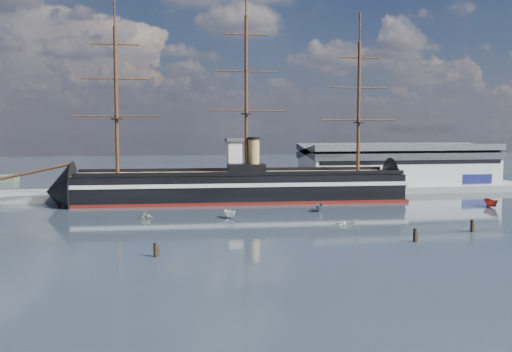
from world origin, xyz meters
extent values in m
plane|color=#202C33|center=(0.00, 40.00, 0.00)|extent=(600.00, 600.00, 0.00)
cube|color=slate|center=(10.00, 76.00, 0.00)|extent=(180.00, 18.00, 2.00)
cube|color=#B7BABC|center=(58.00, 80.00, 7.00)|extent=(62.00, 20.00, 10.00)
cube|color=#3F4247|center=(58.00, 80.00, 12.60)|extent=(63.00, 21.00, 2.00)
cube|color=silver|center=(3.00, 73.00, 9.00)|extent=(4.00, 4.00, 14.00)
cube|color=#3F4247|center=(3.00, 73.00, 16.50)|extent=(5.00, 5.00, 1.00)
cube|color=black|center=(2.19, 60.00, 4.00)|extent=(88.81, 21.34, 7.00)
cube|color=silver|center=(2.19, 60.00, 5.20)|extent=(90.82, 21.71, 1.00)
cube|color=#5F150F|center=(2.19, 60.00, 0.35)|extent=(90.82, 21.67, 0.90)
cone|color=black|center=(-44.31, 60.00, 3.70)|extent=(14.93, 16.51, 15.68)
cone|color=black|center=(48.69, 60.00, 3.70)|extent=(11.94, 16.32, 15.68)
cube|color=brown|center=(2.19, 60.00, 7.60)|extent=(88.73, 20.07, 0.40)
cube|color=black|center=(4.19, 60.00, 9.00)|extent=(10.35, 6.60, 2.50)
cylinder|color=tan|center=(6.19, 60.00, 12.50)|extent=(3.20, 3.20, 9.00)
cylinder|color=#381E0F|center=(-49.81, 60.00, 9.00)|extent=(17.76, 1.78, 4.43)
cylinder|color=#381E0F|center=(-29.81, 60.00, 26.80)|extent=(0.90, 0.90, 38.00)
cylinder|color=#381E0F|center=(4.19, 60.00, 28.80)|extent=(0.90, 0.90, 42.00)
cylinder|color=#381E0F|center=(36.19, 60.00, 25.80)|extent=(0.90, 0.90, 36.00)
imported|color=white|center=(-4.59, 31.63, 0.00)|extent=(6.09, 3.21, 2.31)
imported|color=#565D66|center=(18.10, 38.15, 0.00)|extent=(5.90, 3.87, 2.22)
imported|color=beige|center=(-22.81, 34.66, 0.00)|extent=(5.63, 4.60, 1.91)
imported|color=white|center=(17.42, 18.31, 0.00)|extent=(1.32, 2.66, 1.20)
imported|color=#9D3324|center=(62.85, 36.62, 0.00)|extent=(6.76, 2.87, 2.65)
cylinder|color=black|center=(-21.57, -3.84, 0.00)|extent=(0.64, 0.64, 2.91)
cylinder|color=black|center=(23.09, -0.89, 0.00)|extent=(0.64, 0.64, 3.11)
cylinder|color=black|center=(38.32, 5.92, 0.00)|extent=(0.64, 0.64, 3.11)
camera|label=1|loc=(-23.19, -91.73, 19.61)|focal=40.00mm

